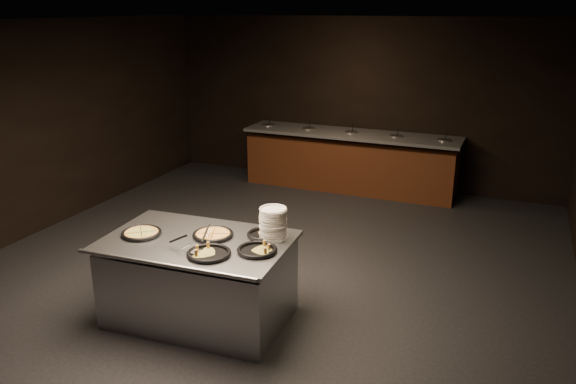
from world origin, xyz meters
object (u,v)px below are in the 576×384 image
object	(u,v)px
serving_counter	(199,281)
plate_stack	(273,224)
pan_cheese_whole	(213,234)
pan_veggie_whole	(141,233)

from	to	relation	value
serving_counter	plate_stack	distance (m)	0.97
serving_counter	plate_stack	size ratio (longest dim) A/B	5.91
pan_cheese_whole	serving_counter	bearing A→B (deg)	-127.97
serving_counter	pan_veggie_whole	distance (m)	0.75
serving_counter	pan_cheese_whole	size ratio (longest dim) A/B	4.63
plate_stack	pan_veggie_whole	size ratio (longest dim) A/B	0.80
serving_counter	pan_cheese_whole	distance (m)	0.50
plate_stack	pan_veggie_whole	distance (m)	1.34
plate_stack	pan_veggie_whole	xyz separation A→B (m)	(-1.27, -0.41, -0.14)
serving_counter	plate_stack	xyz separation A→B (m)	(0.69, 0.30, 0.61)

